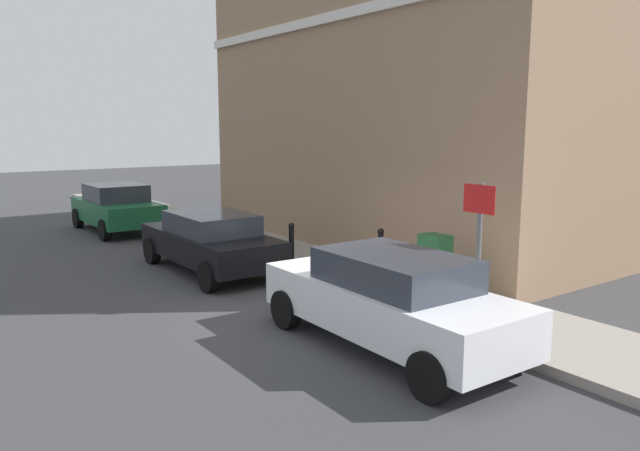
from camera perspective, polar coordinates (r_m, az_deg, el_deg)
ground at (r=10.95m, az=-0.83°, el=-8.14°), size 80.00×80.00×0.00m
sidewalk at (r=16.95m, az=-6.69°, el=-1.64°), size 2.26×30.00×0.15m
corner_building at (r=17.88m, az=9.77°, el=12.93°), size 7.11×12.00×8.89m
car_white at (r=9.04m, az=6.62°, el=-6.88°), size 1.82×4.41×1.47m
car_black at (r=13.93m, az=-10.35°, el=-1.40°), size 1.80×4.27×1.37m
car_green at (r=20.10m, az=-18.69°, el=1.67°), size 1.94×3.97×1.50m
utility_cabinet at (r=11.53m, az=10.78°, el=-3.89°), size 0.46×0.61×1.15m
bollard_near_cabinet at (r=12.75m, az=5.75°, el=-2.40°), size 0.14×0.14×1.04m
bollard_far_kerb at (r=13.42m, az=-2.72°, el=-1.77°), size 0.14×0.14×1.04m
street_sign at (r=9.59m, az=14.80°, el=-0.75°), size 0.08×0.60×2.30m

